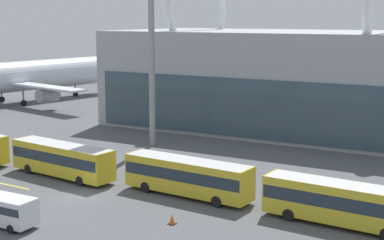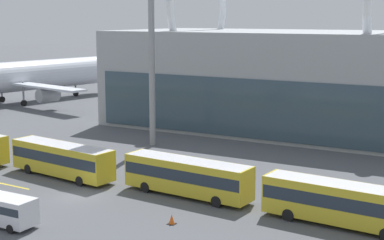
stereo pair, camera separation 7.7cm
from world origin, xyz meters
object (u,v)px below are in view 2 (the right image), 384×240
Objects in this scene: shuttle_bus_2 at (62,158)px; traffic_cone_1 at (172,219)px; airliner_at_gate_near at (16,77)px; shuttle_bus_4 at (342,201)px; shuttle_bus_3 at (187,175)px; service_van_foreground at (6,209)px; airliner_at_gate_far at (355,84)px.

shuttle_bus_2 reaches higher than traffic_cone_1.
traffic_cone_1 is (59.22, -41.51, -4.67)m from airliner_at_gate_near.
shuttle_bus_2 is at bearing -176.25° from shuttle_bus_4.
shuttle_bus_2 is at bearing -173.10° from shuttle_bus_3.
service_van_foreground is at bearing -146.34° from shuttle_bus_4.
service_van_foreground is 12.91m from traffic_cone_1.
traffic_cone_1 is (-0.80, -52.93, -5.50)m from airliner_at_gate_far.
airliner_at_gate_near reaches higher than shuttle_bus_3.
shuttle_bus_3 is 15.78× the size of traffic_cone_1.
airliner_at_gate_far reaches higher than service_van_foreground.
traffic_cone_1 is at bearing 31.22° from service_van_foreground.
airliner_at_gate_near is 72.47m from traffic_cone_1.
service_van_foreground is at bearing -58.74° from shuttle_bus_2.
airliner_at_gate_near is 54.23× the size of traffic_cone_1.
shuttle_bus_4 is 13.33m from traffic_cone_1.
airliner_at_gate_near reaches higher than shuttle_bus_2.
shuttle_bus_4 is (70.93, -35.35, -3.08)m from airliner_at_gate_near.
airliner_at_gate_near is at bearing 144.97° from traffic_cone_1.
airliner_at_gate_near reaches higher than airliner_at_gate_far.
airliner_at_gate_far is (60.02, 11.42, 0.83)m from airliner_at_gate_near.
airliner_at_gate_near is 1.12× the size of airliner_at_gate_far.
shuttle_bus_3 is 14.32m from shuttle_bus_4.
service_van_foreground is at bearing -123.39° from airliner_at_gate_near.
shuttle_bus_3 is (-3.39, -45.95, -3.91)m from airliner_at_gate_far.
service_van_foreground is (-11.79, -59.64, -4.49)m from airliner_at_gate_far.
airliner_at_gate_near is at bearing 134.83° from service_van_foreground.
shuttle_bus_2 is 1.01× the size of shuttle_bus_4.
airliner_at_gate_near is at bearing 157.64° from shuttle_bus_4.
airliner_at_gate_far is at bearing 76.15° from shuttle_bus_2.
shuttle_bus_4 is (28.60, -0.19, 0.00)m from shuttle_bus_2.
airliner_at_gate_far is 48.19m from shuttle_bus_4.
shuttle_bus_4 is (10.91, -46.77, -3.91)m from airliner_at_gate_far.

